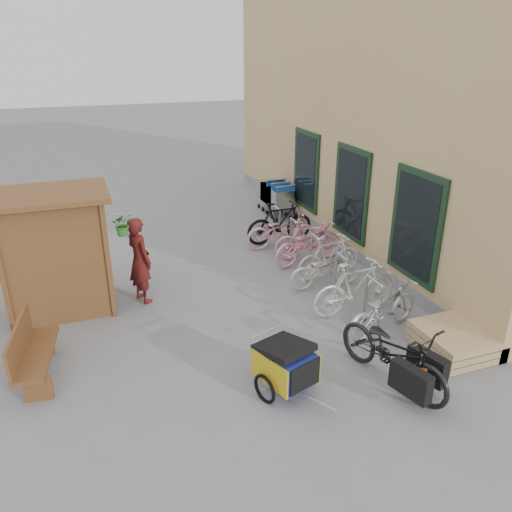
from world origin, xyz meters
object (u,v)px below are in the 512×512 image
object	(u,v)px
shopping_carts	(275,194)
child_trailer	(286,363)
pallet_stack	(451,341)
person_kiosk	(140,260)
cargo_bike	(394,353)
bike_4	(308,243)
bike_6	(281,231)
bench	(30,351)
bike_2	(325,269)
kiosk	(49,237)
bike_0	(382,309)
bike_3	(329,257)
bike_5	(308,240)
bike_1	(355,287)
bike_7	(280,222)

from	to	relation	value
shopping_carts	child_trailer	bearing A→B (deg)	-110.90
pallet_stack	person_kiosk	xyz separation A→B (m)	(-4.68, 3.73, 0.68)
cargo_bike	bike_4	xyz separation A→B (m)	(0.78, 4.69, -0.04)
bike_4	bike_6	xyz separation A→B (m)	(-0.23, 1.09, -0.03)
bike_4	pallet_stack	bearing A→B (deg)	175.33
bench	bike_2	size ratio (longest dim) A/B	0.98
kiosk	bench	bearing A→B (deg)	-100.37
bike_0	bike_3	distance (m)	2.49
bike_2	bike_4	distance (m)	1.35
bike_4	shopping_carts	bearing A→B (deg)	-23.39
bench	bike_5	world-z (taller)	bike_5
person_kiosk	bike_0	bearing A→B (deg)	-148.84
shopping_carts	bike_6	world-z (taller)	shopping_carts
kiosk	bike_4	xyz separation A→B (m)	(5.61, 0.44, -1.05)
child_trailer	bike_2	xyz separation A→B (m)	(2.19, 2.96, -0.06)
bench	bike_3	xyz separation A→B (m)	(6.12, 1.75, -0.00)
bench	bike_6	bearing A→B (deg)	40.50
pallet_stack	bike_1	xyz separation A→B (m)	(-0.87, 1.78, 0.34)
kiosk	bike_7	world-z (taller)	kiosk
person_kiosk	bike_1	size ratio (longest dim) A/B	0.98
shopping_carts	bike_1	world-z (taller)	shopping_carts
child_trailer	bench	bearing A→B (deg)	136.53
bench	bike_0	size ratio (longest dim) A/B	0.84
kiosk	bench	distance (m)	2.47
cargo_bike	child_trailer	bearing A→B (deg)	151.23
bench	bike_4	size ratio (longest dim) A/B	0.83
bench	bike_3	distance (m)	6.36
child_trailer	bike_5	xyz separation A→B (m)	(2.51, 4.47, 0.02)
pallet_stack	child_trailer	world-z (taller)	child_trailer
pallet_stack	bike_0	xyz separation A→B (m)	(-0.79, 0.94, 0.28)
bike_0	pallet_stack	bearing A→B (deg)	-159.25
bike_2	person_kiosk	bearing A→B (deg)	81.10
kiosk	bench	xyz separation A→B (m)	(-0.40, -2.20, -1.05)
bike_6	child_trailer	bearing A→B (deg)	165.07
child_trailer	cargo_bike	size ratio (longest dim) A/B	0.69
pallet_stack	person_kiosk	size ratio (longest dim) A/B	0.67
kiosk	bike_7	xyz separation A→B (m)	(5.50, 1.92, -0.99)
shopping_carts	bike_0	world-z (taller)	shopping_carts
child_trailer	bike_1	world-z (taller)	bike_1
bike_5	cargo_bike	bearing A→B (deg)	-178.13
bike_1	shopping_carts	bearing A→B (deg)	-10.67
cargo_bike	bike_3	distance (m)	3.89
child_trailer	person_kiosk	distance (m)	4.06
bike_3	pallet_stack	bearing A→B (deg)	-177.77
child_trailer	bike_6	bearing A→B (deg)	49.00
bike_6	bike_7	xyz separation A→B (m)	(0.12, 0.39, 0.08)
child_trailer	bike_5	distance (m)	5.12
pallet_stack	bike_1	bearing A→B (deg)	116.00
bike_2	bike_4	size ratio (longest dim) A/B	0.84
bike_1	bike_4	size ratio (longest dim) A/B	0.96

